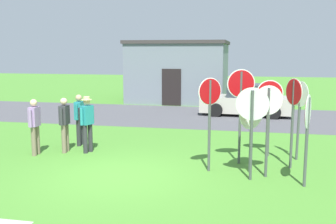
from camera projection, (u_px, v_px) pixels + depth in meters
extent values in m
plane|color=#47842D|center=(119.00, 176.00, 9.77)|extent=(80.00, 80.00, 0.00)
cube|color=#4C4C51|center=(182.00, 116.00, 18.84)|extent=(60.00, 6.40, 0.01)
cube|color=slate|center=(180.00, 72.00, 24.68)|extent=(5.76, 5.43, 3.51)
cube|color=#383333|center=(180.00, 43.00, 24.40)|extent=(5.96, 5.63, 0.20)
cube|color=black|center=(171.00, 87.00, 22.15)|extent=(1.10, 0.08, 2.10)
cube|color=#B7B2A3|center=(246.00, 104.00, 19.00)|extent=(4.40, 2.06, 0.76)
cube|color=#2D333D|center=(252.00, 90.00, 18.83)|extent=(2.33, 1.67, 0.60)
cylinder|color=black|center=(216.00, 110.00, 18.52)|extent=(0.65, 0.26, 0.64)
cylinder|color=black|center=(221.00, 105.00, 20.23)|extent=(0.65, 0.26, 0.64)
cylinder|color=black|center=(274.00, 112.00, 17.83)|extent=(0.65, 0.26, 0.64)
cylinder|color=black|center=(274.00, 107.00, 19.54)|extent=(0.65, 0.26, 0.64)
cylinder|color=#474C4C|center=(269.00, 119.00, 11.52)|extent=(0.09, 0.16, 2.20)
cylinder|color=white|center=(270.00, 94.00, 11.40)|extent=(0.79, 0.18, 0.79)
cylinder|color=#B70F14|center=(270.00, 94.00, 11.39)|extent=(0.73, 0.17, 0.74)
cylinder|color=#474C4C|center=(299.00, 122.00, 11.06)|extent=(0.12, 0.11, 2.21)
cylinder|color=white|center=(300.00, 94.00, 10.94)|extent=(0.38, 0.64, 0.73)
cylinder|color=#B70F14|center=(300.00, 94.00, 10.94)|extent=(0.36, 0.60, 0.68)
cylinder|color=#474C4C|center=(267.00, 133.00, 9.54)|extent=(0.09, 0.09, 2.22)
cylinder|color=white|center=(269.00, 100.00, 9.41)|extent=(0.69, 0.24, 0.72)
cylinder|color=#B70F14|center=(268.00, 100.00, 9.42)|extent=(0.64, 0.22, 0.66)
cylinder|color=#474C4C|center=(240.00, 118.00, 10.66)|extent=(0.09, 0.09, 2.55)
cylinder|color=white|center=(241.00, 84.00, 10.52)|extent=(0.74, 0.27, 0.78)
cylinder|color=#B70F14|center=(241.00, 84.00, 10.51)|extent=(0.69, 0.26, 0.72)
cylinder|color=#474C4C|center=(209.00, 126.00, 10.00)|extent=(0.10, 0.10, 2.38)
cylinder|color=white|center=(210.00, 91.00, 9.86)|extent=(0.53, 0.47, 0.70)
cylinder|color=#B70F14|center=(210.00, 91.00, 9.85)|extent=(0.50, 0.44, 0.65)
cylinder|color=#474C4C|center=(292.00, 125.00, 10.24)|extent=(0.09, 0.09, 2.35)
cylinder|color=white|center=(294.00, 92.00, 10.10)|extent=(0.35, 0.64, 0.72)
cylinder|color=#B70F14|center=(294.00, 92.00, 10.10)|extent=(0.32, 0.60, 0.67)
cylinder|color=#474C4C|center=(251.00, 135.00, 9.94)|extent=(0.10, 0.10, 1.94)
cylinder|color=white|center=(252.00, 112.00, 9.85)|extent=(0.60, 0.67, 0.89)
cylinder|color=#B70F14|center=(251.00, 112.00, 9.86)|extent=(0.56, 0.63, 0.82)
cylinder|color=#474C4C|center=(251.00, 136.00, 9.27)|extent=(0.09, 0.18, 2.20)
cylinder|color=white|center=(252.00, 104.00, 9.15)|extent=(0.79, 0.14, 0.79)
cylinder|color=#B70F14|center=(253.00, 104.00, 9.16)|extent=(0.73, 0.14, 0.73)
cylinder|color=#474C4C|center=(306.00, 143.00, 8.85)|extent=(0.09, 0.09, 2.08)
cylinder|color=white|center=(308.00, 112.00, 8.74)|extent=(0.23, 0.74, 0.77)
cylinder|color=#B70F14|center=(308.00, 112.00, 8.74)|extent=(0.22, 0.69, 0.71)
cylinder|color=#7A6B56|center=(37.00, 140.00, 11.80)|extent=(0.14, 0.14, 0.88)
cylinder|color=#7A6B56|center=(34.00, 141.00, 11.58)|extent=(0.14, 0.14, 0.88)
cube|color=#9E7AB2|center=(34.00, 117.00, 11.58)|extent=(0.23, 0.37, 0.58)
cylinder|color=#9E7AB2|center=(38.00, 116.00, 11.81)|extent=(0.09, 0.09, 0.52)
cylinder|color=#9E7AB2|center=(30.00, 119.00, 11.35)|extent=(0.09, 0.09, 0.52)
sphere|color=beige|center=(34.00, 103.00, 11.51)|extent=(0.21, 0.21, 0.21)
cylinder|color=#7A6B56|center=(67.00, 137.00, 12.11)|extent=(0.14, 0.14, 0.88)
cylinder|color=#7A6B56|center=(64.00, 139.00, 11.90)|extent=(0.14, 0.14, 0.88)
cube|color=#333338|center=(64.00, 115.00, 11.89)|extent=(0.24, 0.37, 0.58)
cylinder|color=#333338|center=(67.00, 114.00, 12.13)|extent=(0.09, 0.09, 0.52)
cylinder|color=#333338|center=(61.00, 117.00, 11.66)|extent=(0.09, 0.09, 0.52)
sphere|color=beige|center=(64.00, 101.00, 11.83)|extent=(0.21, 0.21, 0.21)
cylinder|color=#2D2D33|center=(90.00, 138.00, 12.07)|extent=(0.14, 0.14, 0.88)
cylinder|color=#2D2D33|center=(85.00, 139.00, 11.89)|extent=(0.14, 0.14, 0.88)
cube|color=teal|center=(87.00, 115.00, 11.87)|extent=(0.33, 0.41, 0.58)
cylinder|color=teal|center=(93.00, 115.00, 12.07)|extent=(0.09, 0.09, 0.52)
cylinder|color=teal|center=(81.00, 117.00, 11.67)|extent=(0.09, 0.09, 0.52)
sphere|color=tan|center=(87.00, 101.00, 11.80)|extent=(0.21, 0.21, 0.21)
cylinder|color=beige|center=(87.00, 100.00, 11.79)|extent=(0.31, 0.32, 0.02)
cylinder|color=beige|center=(87.00, 98.00, 11.78)|extent=(0.19, 0.19, 0.09)
cube|color=#232328|center=(83.00, 114.00, 11.95)|extent=(0.22, 0.29, 0.40)
cylinder|color=#2D2D33|center=(81.00, 131.00, 13.00)|extent=(0.14, 0.14, 0.88)
cylinder|color=#2D2D33|center=(79.00, 133.00, 12.78)|extent=(0.14, 0.14, 0.88)
cube|color=teal|center=(79.00, 110.00, 12.78)|extent=(0.24, 0.37, 0.58)
cylinder|color=teal|center=(82.00, 110.00, 13.02)|extent=(0.09, 0.09, 0.52)
cylinder|color=teal|center=(76.00, 112.00, 12.55)|extent=(0.09, 0.09, 0.52)
sphere|color=tan|center=(79.00, 98.00, 12.71)|extent=(0.21, 0.21, 0.21)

